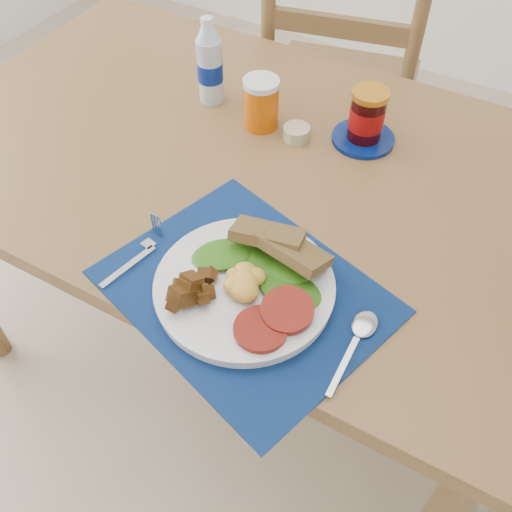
{
  "coord_description": "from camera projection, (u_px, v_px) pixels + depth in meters",
  "views": [
    {
      "loc": [
        0.51,
        -0.62,
        1.53
      ],
      "look_at": [
        0.2,
        -0.08,
        0.8
      ],
      "focal_mm": 40.0,
      "sensor_mm": 36.0,
      "label": 1
    }
  ],
  "objects": [
    {
      "name": "ramekin",
      "position": [
        296.0,
        133.0,
        1.24
      ],
      "size": [
        0.06,
        0.06,
        0.03
      ],
      "primitive_type": "cylinder",
      "color": "#B8AF87",
      "rests_on": "table"
    },
    {
      "name": "fork",
      "position": [
        141.0,
        252.0,
        1.02
      ],
      "size": [
        0.04,
        0.17,
        0.0
      ],
      "rotation": [
        0.0,
        0.0,
        -0.21
      ],
      "color": "#B2B5BA",
      "rests_on": "placemat"
    },
    {
      "name": "breakfast_plate",
      "position": [
        240.0,
        284.0,
        0.95
      ],
      "size": [
        0.3,
        0.3,
        0.07
      ],
      "rotation": [
        0.0,
        0.0,
        0.05
      ],
      "color": "silver",
      "rests_on": "placemat"
    },
    {
      "name": "juice_glass",
      "position": [
        261.0,
        105.0,
        1.24
      ],
      "size": [
        0.08,
        0.08,
        0.11
      ],
      "primitive_type": "cylinder",
      "color": "#CA5405",
      "rests_on": "table"
    },
    {
      "name": "spoon",
      "position": [
        358.0,
        338.0,
        0.9
      ],
      "size": [
        0.04,
        0.17,
        0.0
      ],
      "rotation": [
        0.0,
        0.0,
        0.02
      ],
      "color": "#B2B5BA",
      "rests_on": "placemat"
    },
    {
      "name": "jam_on_saucer",
      "position": [
        366.0,
        120.0,
        1.2
      ],
      "size": [
        0.14,
        0.14,
        0.12
      ],
      "color": "#05195B",
      "rests_on": "table"
    },
    {
      "name": "table",
      "position": [
        238.0,
        181.0,
        1.28
      ],
      "size": [
        1.4,
        0.9,
        0.75
      ],
      "color": "brown",
      "rests_on": "ground"
    },
    {
      "name": "placemat",
      "position": [
        245.0,
        291.0,
        0.97
      ],
      "size": [
        0.54,
        0.47,
        0.0
      ],
      "primitive_type": "cube",
      "rotation": [
        0.0,
        0.0,
        -0.3
      ],
      "color": "black",
      "rests_on": "table"
    },
    {
      "name": "water_bottle",
      "position": [
        210.0,
        66.0,
        1.28
      ],
      "size": [
        0.06,
        0.06,
        0.2
      ],
      "color": "#ADBFCC",
      "rests_on": "table"
    },
    {
      "name": "chair_far",
      "position": [
        342.0,
        59.0,
        1.72
      ],
      "size": [
        0.54,
        0.52,
        1.23
      ],
      "rotation": [
        0.0,
        0.0,
        3.35
      ],
      "color": "brown",
      "rests_on": "ground"
    },
    {
      "name": "ground",
      "position": [
        209.0,
        392.0,
        1.67
      ],
      "size": [
        4.0,
        4.0,
        0.0
      ],
      "primitive_type": "plane",
      "color": "tan",
      "rests_on": "ground"
    }
  ]
}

